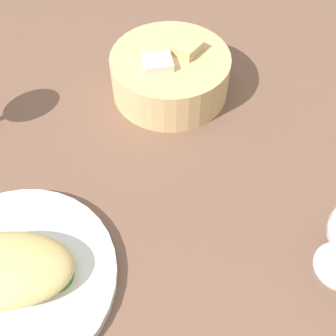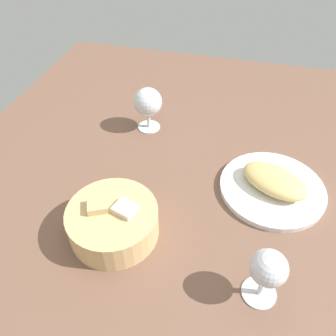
# 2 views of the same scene
# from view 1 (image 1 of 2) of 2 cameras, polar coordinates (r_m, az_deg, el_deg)

# --- Properties ---
(ground_plane) EXTENTS (1.40, 1.40, 0.02)m
(ground_plane) POSITION_cam_1_polar(r_m,az_deg,el_deg) (0.59, -8.17, -7.61)
(ground_plane) COLOR brown
(plate) EXTENTS (0.25, 0.25, 0.01)m
(plate) POSITION_cam_1_polar(r_m,az_deg,el_deg) (0.56, -19.77, -13.54)
(plate) COLOR white
(plate) RESTS_ON ground_plane
(omelette) EXTENTS (0.18, 0.16, 0.04)m
(omelette) POSITION_cam_1_polar(r_m,az_deg,el_deg) (0.54, -20.57, -12.35)
(omelette) COLOR #E2C373
(omelette) RESTS_ON plate
(lettuce_garnish) EXTENTS (0.04, 0.04, 0.01)m
(lettuce_garnish) POSITION_cam_1_polar(r_m,az_deg,el_deg) (0.54, -14.58, -13.43)
(lettuce_garnish) COLOR #498B2A
(lettuce_garnish) RESTS_ON plate
(bread_basket) EXTENTS (0.19, 0.19, 0.09)m
(bread_basket) POSITION_cam_1_polar(r_m,az_deg,el_deg) (0.71, 0.30, 12.26)
(bread_basket) COLOR #D9B276
(bread_basket) RESTS_ON ground_plane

